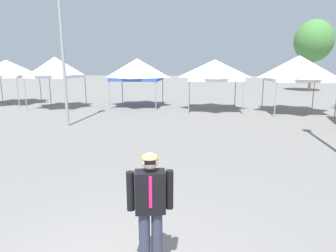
{
  "coord_description": "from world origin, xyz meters",
  "views": [
    {
      "loc": [
        1.04,
        -3.23,
        2.96
      ],
      "look_at": [
        0.19,
        4.52,
        1.3
      ],
      "focal_mm": 31.46,
      "sensor_mm": 36.0,
      "label": 1
    }
  ],
  "objects_px": {
    "person_foreground": "(150,204)",
    "light_pole_opposite_side": "(60,10)",
    "canopy_tent_center": "(137,69)",
    "canopy_tent_behind_center": "(215,70)",
    "canopy_tent_far_left": "(7,69)",
    "tree_behind_tents_center": "(314,41)",
    "canopy_tent_behind_left": "(55,67)",
    "canopy_tent_right_of_center": "(299,68)"
  },
  "relations": [
    {
      "from": "canopy_tent_behind_left",
      "to": "light_pole_opposite_side",
      "type": "bearing_deg",
      "value": -59.75
    },
    {
      "from": "canopy_tent_center",
      "to": "canopy_tent_right_of_center",
      "type": "relative_size",
      "value": 0.95
    },
    {
      "from": "person_foreground",
      "to": "light_pole_opposite_side",
      "type": "relative_size",
      "value": 0.19
    },
    {
      "from": "canopy_tent_behind_left",
      "to": "canopy_tent_behind_center",
      "type": "bearing_deg",
      "value": 0.95
    },
    {
      "from": "light_pole_opposite_side",
      "to": "canopy_tent_behind_left",
      "type": "bearing_deg",
      "value": 120.25
    },
    {
      "from": "canopy_tent_behind_left",
      "to": "canopy_tent_right_of_center",
      "type": "height_order",
      "value": "canopy_tent_right_of_center"
    },
    {
      "from": "canopy_tent_far_left",
      "to": "canopy_tent_right_of_center",
      "type": "height_order",
      "value": "canopy_tent_right_of_center"
    },
    {
      "from": "canopy_tent_behind_left",
      "to": "tree_behind_tents_center",
      "type": "bearing_deg",
      "value": 34.25
    },
    {
      "from": "canopy_tent_behind_left",
      "to": "light_pole_opposite_side",
      "type": "relative_size",
      "value": 0.36
    },
    {
      "from": "canopy_tent_behind_left",
      "to": "canopy_tent_behind_center",
      "type": "distance_m",
      "value": 10.45
    },
    {
      "from": "canopy_tent_far_left",
      "to": "tree_behind_tents_center",
      "type": "xyz_separation_m",
      "value": [
        25.8,
        12.92,
        2.67
      ]
    },
    {
      "from": "canopy_tent_behind_left",
      "to": "canopy_tent_center",
      "type": "xyz_separation_m",
      "value": [
        5.23,
        1.35,
        -0.16
      ]
    },
    {
      "from": "light_pole_opposite_side",
      "to": "canopy_tent_center",
      "type": "bearing_deg",
      "value": 73.89
    },
    {
      "from": "canopy_tent_center",
      "to": "canopy_tent_behind_center",
      "type": "xyz_separation_m",
      "value": [
        5.21,
        -1.18,
        -0.0
      ]
    },
    {
      "from": "canopy_tent_far_left",
      "to": "canopy_tent_center",
      "type": "distance_m",
      "value": 9.77
    },
    {
      "from": "canopy_tent_far_left",
      "to": "canopy_tent_right_of_center",
      "type": "distance_m",
      "value": 20.0
    },
    {
      "from": "person_foreground",
      "to": "tree_behind_tents_center",
      "type": "bearing_deg",
      "value": 67.37
    },
    {
      "from": "canopy_tent_behind_center",
      "to": "person_foreground",
      "type": "bearing_deg",
      "value": -95.69
    },
    {
      "from": "canopy_tent_behind_center",
      "to": "canopy_tent_right_of_center",
      "type": "relative_size",
      "value": 0.98
    },
    {
      "from": "canopy_tent_far_left",
      "to": "canopy_tent_right_of_center",
      "type": "relative_size",
      "value": 1.02
    },
    {
      "from": "canopy_tent_far_left",
      "to": "light_pole_opposite_side",
      "type": "xyz_separation_m",
      "value": [
        7.77,
        -7.12,
        2.72
      ]
    },
    {
      "from": "canopy_tent_behind_center",
      "to": "canopy_tent_right_of_center",
      "type": "bearing_deg",
      "value": -5.08
    },
    {
      "from": "canopy_tent_center",
      "to": "person_foreground",
      "type": "bearing_deg",
      "value": -77.4
    },
    {
      "from": "canopy_tent_behind_left",
      "to": "canopy_tent_right_of_center",
      "type": "relative_size",
      "value": 0.98
    },
    {
      "from": "light_pole_opposite_side",
      "to": "tree_behind_tents_center",
      "type": "distance_m",
      "value": 26.96
    },
    {
      "from": "tree_behind_tents_center",
      "to": "canopy_tent_right_of_center",
      "type": "bearing_deg",
      "value": -111.74
    },
    {
      "from": "canopy_tent_far_left",
      "to": "tree_behind_tents_center",
      "type": "bearing_deg",
      "value": 26.59
    },
    {
      "from": "canopy_tent_right_of_center",
      "to": "light_pole_opposite_side",
      "type": "height_order",
      "value": "light_pole_opposite_side"
    },
    {
      "from": "person_foreground",
      "to": "canopy_tent_right_of_center",
      "type": "bearing_deg",
      "value": 66.5
    },
    {
      "from": "canopy_tent_right_of_center",
      "to": "light_pole_opposite_side",
      "type": "bearing_deg",
      "value": -156.48
    },
    {
      "from": "canopy_tent_center",
      "to": "canopy_tent_behind_center",
      "type": "height_order",
      "value": "canopy_tent_center"
    },
    {
      "from": "person_foreground",
      "to": "light_pole_opposite_side",
      "type": "bearing_deg",
      "value": 120.64
    },
    {
      "from": "canopy_tent_behind_left",
      "to": "tree_behind_tents_center",
      "type": "height_order",
      "value": "tree_behind_tents_center"
    },
    {
      "from": "canopy_tent_behind_center",
      "to": "tree_behind_tents_center",
      "type": "height_order",
      "value": "tree_behind_tents_center"
    },
    {
      "from": "canopy_tent_behind_center",
      "to": "light_pole_opposite_side",
      "type": "bearing_deg",
      "value": -141.52
    },
    {
      "from": "canopy_tent_behind_center",
      "to": "person_foreground",
      "type": "distance_m",
      "value": 15.47
    },
    {
      "from": "canopy_tent_right_of_center",
      "to": "person_foreground",
      "type": "relative_size",
      "value": 1.95
    },
    {
      "from": "canopy_tent_right_of_center",
      "to": "canopy_tent_center",
      "type": "bearing_deg",
      "value": 170.96
    },
    {
      "from": "canopy_tent_center",
      "to": "canopy_tent_right_of_center",
      "type": "bearing_deg",
      "value": -9.04
    },
    {
      "from": "light_pole_opposite_side",
      "to": "person_foreground",
      "type": "bearing_deg",
      "value": -59.36
    },
    {
      "from": "tree_behind_tents_center",
      "to": "canopy_tent_center",
      "type": "bearing_deg",
      "value": -140.68
    },
    {
      "from": "canopy_tent_behind_left",
      "to": "person_foreground",
      "type": "xyz_separation_m",
      "value": [
        8.92,
        -15.15,
        -1.68
      ]
    }
  ]
}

